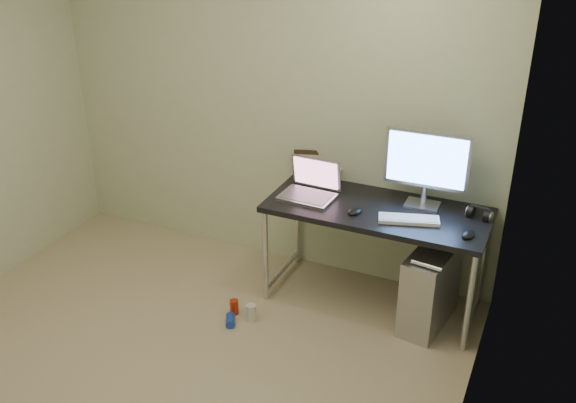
# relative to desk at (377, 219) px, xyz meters

# --- Properties ---
(floor) EXTENTS (3.50, 3.50, 0.00)m
(floor) POSITION_rel_desk_xyz_m (-0.95, -1.42, -0.67)
(floor) COLOR tan
(floor) RESTS_ON ground
(wall_back) EXTENTS (3.50, 0.02, 2.50)m
(wall_back) POSITION_rel_desk_xyz_m (-0.95, 0.33, 0.58)
(wall_back) COLOR beige
(wall_back) RESTS_ON ground
(wall_right) EXTENTS (0.02, 3.50, 2.50)m
(wall_right) POSITION_rel_desk_xyz_m (0.80, -1.42, 0.58)
(wall_right) COLOR beige
(wall_right) RESTS_ON ground
(desk) EXTENTS (1.49, 0.65, 0.75)m
(desk) POSITION_rel_desk_xyz_m (0.00, 0.00, 0.00)
(desk) COLOR black
(desk) RESTS_ON ground
(tower_computer) EXTENTS (0.31, 0.56, 0.59)m
(tower_computer) POSITION_rel_desk_xyz_m (0.42, -0.09, -0.39)
(tower_computer) COLOR #B1B2B6
(tower_computer) RESTS_ON ground
(cable_a) EXTENTS (0.01, 0.16, 0.69)m
(cable_a) POSITION_rel_desk_xyz_m (0.37, 0.28, -0.27)
(cable_a) COLOR black
(cable_a) RESTS_ON ground
(cable_b) EXTENTS (0.02, 0.11, 0.71)m
(cable_b) POSITION_rel_desk_xyz_m (0.46, 0.26, -0.29)
(cable_b) COLOR black
(cable_b) RESTS_ON ground
(can_red) EXTENTS (0.08, 0.08, 0.11)m
(can_red) POSITION_rel_desk_xyz_m (-0.82, -0.55, -0.61)
(can_red) COLOR #B4280E
(can_red) RESTS_ON ground
(can_white) EXTENTS (0.09, 0.09, 0.12)m
(can_white) POSITION_rel_desk_xyz_m (-0.68, -0.57, -0.60)
(can_white) COLOR silver
(can_white) RESTS_ON ground
(can_blue) EXTENTS (0.11, 0.13, 0.06)m
(can_blue) POSITION_rel_desk_xyz_m (-0.79, -0.66, -0.63)
(can_blue) COLOR #1C3DBF
(can_blue) RESTS_ON ground
(laptop) EXTENTS (0.38, 0.32, 0.25)m
(laptop) POSITION_rel_desk_xyz_m (-0.48, -0.01, 0.14)
(laptop) COLOR silver
(laptop) RESTS_ON desk
(monitor) EXTENTS (0.56, 0.17, 0.53)m
(monitor) POSITION_rel_desk_xyz_m (0.27, 0.16, 0.39)
(monitor) COLOR silver
(monitor) RESTS_ON desk
(keyboard) EXTENTS (0.41, 0.23, 0.02)m
(keyboard) POSITION_rel_desk_xyz_m (0.24, -0.11, 0.10)
(keyboard) COLOR white
(keyboard) RESTS_ON desk
(mouse_right) EXTENTS (0.09, 0.12, 0.04)m
(mouse_right) POSITION_rel_desk_xyz_m (0.63, -0.16, 0.10)
(mouse_right) COLOR black
(mouse_right) RESTS_ON desk
(mouse_left) EXTENTS (0.10, 0.14, 0.04)m
(mouse_left) POSITION_rel_desk_xyz_m (-0.11, -0.14, 0.11)
(mouse_left) COLOR black
(mouse_left) RESTS_ON desk
(headphones) EXTENTS (0.17, 0.10, 0.10)m
(headphones) POSITION_rel_desk_xyz_m (0.65, 0.13, 0.11)
(headphones) COLOR black
(headphones) RESTS_ON desk
(picture_frame) EXTENTS (0.26, 0.15, 0.20)m
(picture_frame) POSITION_rel_desk_xyz_m (-0.61, 0.30, 0.19)
(picture_frame) COLOR black
(picture_frame) RESTS_ON desk
(webcam) EXTENTS (0.04, 0.03, 0.11)m
(webcam) POSITION_rel_desk_xyz_m (-0.39, 0.29, 0.17)
(webcam) COLOR silver
(webcam) RESTS_ON desk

